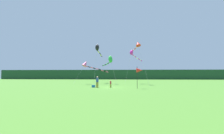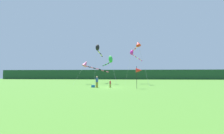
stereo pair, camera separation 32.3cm
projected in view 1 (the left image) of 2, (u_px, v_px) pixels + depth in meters
name	position (u px, v px, depth m)	size (l,w,h in m)	color
ground_plane	(109.00, 87.00, 25.80)	(120.00, 120.00, 0.00)	#4C842D
distant_treeline	(118.00, 75.00, 70.73)	(108.00, 3.45, 4.22)	#1E4228
person_adult	(97.00, 81.00, 25.44)	(0.40, 0.40, 1.83)	olive
person_child	(111.00, 84.00, 25.31)	(0.26, 0.26, 1.18)	olive
cooler_box	(94.00, 86.00, 25.75)	(0.54, 0.41, 0.39)	#1959B2
banner_flag_pole	(139.00, 70.00, 23.91)	(0.90, 0.70, 3.35)	black
kite_magenta	(133.00, 54.00, 37.59)	(4.61, 7.34, 7.95)	#B2B2B2
kite_black	(98.00, 48.00, 38.61)	(1.15, 7.90, 9.54)	#B2B2B2
kite_red	(137.00, 45.00, 34.71)	(3.39, 8.09, 9.50)	#B2B2B2
kite_green	(110.00, 60.00, 35.62)	(3.77, 5.33, 6.48)	#B2B2B2
kite_rainbow	(87.00, 64.00, 35.18)	(6.92, 6.10, 5.37)	#B2B2B2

